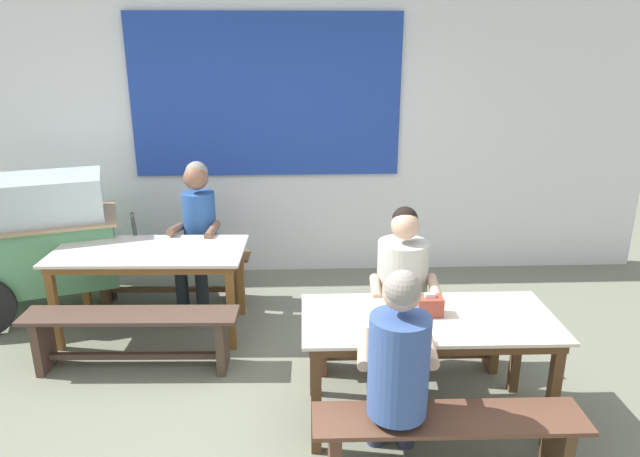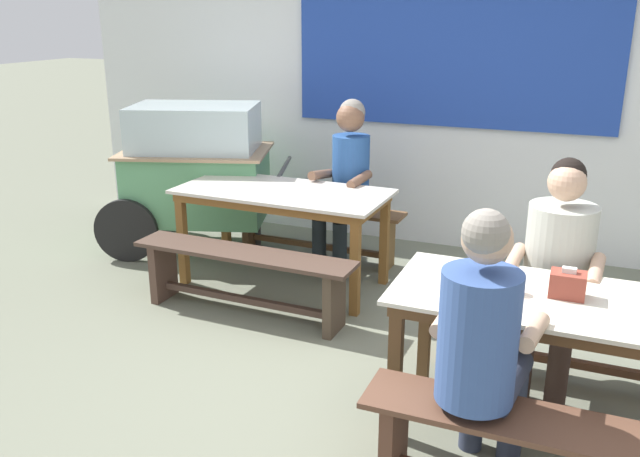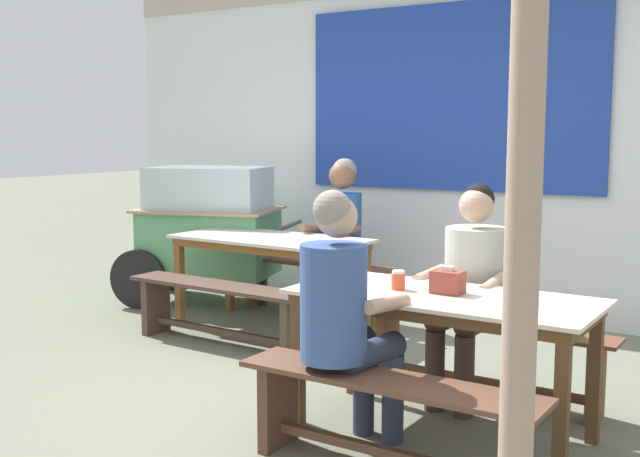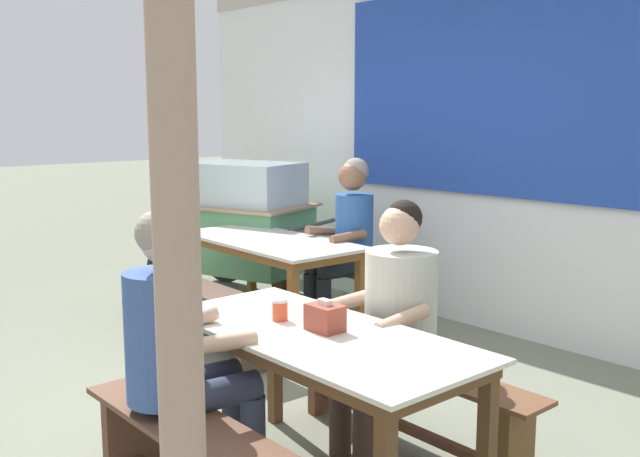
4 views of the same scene
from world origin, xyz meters
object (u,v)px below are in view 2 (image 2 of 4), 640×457
person_center_facing (347,174)px  bench_far_front (243,272)px  dining_table_near (562,315)px  food_cart (195,167)px  bench_far_back (316,224)px  person_right_near_table (557,260)px  tissue_box (568,284)px  bench_near_back (562,331)px  dining_table_far (283,200)px  person_near_front (483,339)px  condiment_jar (508,282)px  bench_near_front (541,456)px

person_center_facing → bench_far_front: bearing=-106.3°
dining_table_near → food_cart: bearing=150.2°
dining_table_near → bench_far_back: (-1.98, 1.87, -0.35)m
person_right_near_table → tissue_box: person_right_near_table is taller
food_cart → person_center_facing: person_center_facing is taller
bench_near_back → person_center_facing: person_center_facing is taller
dining_table_far → dining_table_near: (2.00, -1.27, -0.00)m
food_cart → person_near_front: size_ratio=1.32×
food_cart → tissue_box: food_cart is taller
dining_table_near → bench_near_back: dining_table_near is taller
food_cart → person_center_facing: bearing=1.8°
bench_near_back → person_near_front: (-0.29, -1.11, 0.43)m
bench_far_front → person_right_near_table: person_right_near_table is taller
dining_table_far → bench_far_back: bearing=88.2°
bench_far_back → bench_far_front: size_ratio=0.94×
person_near_front → bench_far_front: bearing=145.6°
bench_far_front → condiment_jar: (1.77, -0.69, 0.47)m
food_cart → bench_far_front: bearing=-46.4°
dining_table_near → condiment_jar: 0.28m
bench_far_front → bench_near_back: 2.03m
condiment_jar → food_cart: bearing=147.8°
food_cart → tissue_box: size_ratio=10.82×
dining_table_near → person_near_front: size_ratio=1.21×
dining_table_far → food_cart: food_cart is taller
dining_table_near → bench_far_back: dining_table_near is taller
person_near_front → dining_table_far: bearing=133.9°
person_center_facing → bench_near_front: bearing=-54.7°
condiment_jar → bench_near_back: bearing=67.5°
food_cart → person_near_front: (2.76, -2.26, 0.01)m
bench_near_back → person_center_facing: (-1.70, 1.19, 0.47)m
bench_far_back → person_right_near_table: person_right_near_table is taller
bench_near_front → person_right_near_table: (-0.05, 1.14, 0.42)m
bench_near_back → bench_far_front: bearing=177.8°
bench_far_front → condiment_jar: size_ratio=15.53×
bench_far_back → person_near_front: (1.70, -2.39, 0.42)m
dining_table_near → bench_far_front: 2.16m
dining_table_near → bench_near_front: (-0.01, -0.60, -0.35)m
bench_far_front → person_center_facing: (0.33, 1.11, 0.45)m
dining_table_near → person_right_near_table: person_right_near_table is taller
dining_table_near → person_right_near_table: 0.55m
dining_table_near → person_center_facing: person_center_facing is taller
dining_table_far → person_right_near_table: person_right_near_table is taller
dining_table_far → bench_far_back: dining_table_far is taller
dining_table_near → person_center_facing: size_ratio=1.17×
bench_near_front → bench_far_front: bearing=147.8°
bench_near_front → person_right_near_table: bearing=92.7°
bench_far_back → condiment_jar: (1.74, -1.88, 0.48)m
tissue_box → condiment_jar: bearing=-169.4°
bench_far_back → condiment_jar: 2.60m
bench_near_front → dining_table_near: bearing=89.4°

